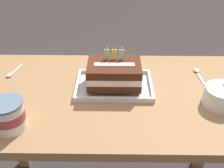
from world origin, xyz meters
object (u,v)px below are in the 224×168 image
ice_cream_tub (8,115)px  serving_spoon_by_bowls (197,72)px  bowl_stack (222,96)px  foil_tray (114,86)px  serving_spoon_near_tray (11,74)px  birthday_cake (114,73)px

ice_cream_tub → serving_spoon_by_bowls: 0.83m
bowl_stack → ice_cream_tub: bowl_stack is taller
bowl_stack → ice_cream_tub: 0.78m
foil_tray → serving_spoon_near_tray: (-0.47, 0.10, -0.00)m
birthday_cake → serving_spoon_by_bowls: birthday_cake is taller
birthday_cake → ice_cream_tub: 0.43m
birthday_cake → bowl_stack: bearing=-14.7°
foil_tray → serving_spoon_by_bowls: size_ratio=2.40×
serving_spoon_near_tray → serving_spoon_by_bowls: (0.85, 0.03, 0.00)m
serving_spoon_by_bowls → birthday_cake: bearing=-162.2°
ice_cream_tub → serving_spoon_by_bowls: (0.74, 0.37, -0.05)m
foil_tray → bowl_stack: bearing=-14.7°
foil_tray → serving_spoon_near_tray: 0.48m
birthday_cake → ice_cream_tub: bearing=-144.7°
birthday_cake → bowl_stack: (0.41, -0.11, -0.04)m
ice_cream_tub → bowl_stack: bearing=10.6°
serving_spoon_near_tray → serving_spoon_by_bowls: serving_spoon_by_bowls is taller
birthday_cake → serving_spoon_by_bowls: size_ratio=1.62×
serving_spoon_near_tray → ice_cream_tub: bearing=-71.8°
birthday_cake → foil_tray: bearing=-90.0°
serving_spoon_by_bowls → serving_spoon_near_tray: bearing=-178.3°
bowl_stack → serving_spoon_near_tray: 0.90m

